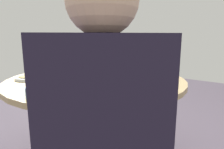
{
  "coord_description": "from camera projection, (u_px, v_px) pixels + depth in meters",
  "views": [
    {
      "loc": [
        -1.03,
        -0.95,
        1.03
      ],
      "look_at": [
        0.07,
        -0.09,
        0.77
      ],
      "focal_mm": 30.43,
      "sensor_mm": 36.0,
      "label": 1
    }
  ],
  "objects": [
    {
      "name": "tea_cup_side",
      "position": [
        75.0,
        65.0,
        1.89
      ],
      "size": [
        0.08,
        0.08,
        0.07
      ],
      "primitive_type": "cylinder",
      "color": "white",
      "rests_on": "round_dining_table"
    },
    {
      "name": "dish_tofu_braise",
      "position": [
        65.0,
        81.0,
        1.23
      ],
      "size": [
        0.23,
        0.23,
        0.04
      ],
      "color": "white",
      "rests_on": "round_dining_table"
    },
    {
      "name": "tea_cup_near",
      "position": [
        161.0,
        85.0,
        1.07
      ],
      "size": [
        0.06,
        0.06,
        0.06
      ],
      "primitive_type": "cylinder",
      "color": "silver",
      "rests_on": "round_dining_table"
    },
    {
      "name": "soup_bowl",
      "position": [
        114.0,
        83.0,
        1.12
      ],
      "size": [
        0.29,
        0.3,
        0.06
      ],
      "color": "white",
      "rests_on": "round_dining_table"
    },
    {
      "name": "rice_bowl",
      "position": [
        137.0,
        65.0,
        1.72
      ],
      "size": [
        0.32,
        0.32,
        0.11
      ],
      "color": "#B2B5BA",
      "rests_on": "round_dining_table"
    },
    {
      "name": "diner_left",
      "position": [
        103.0,
        127.0,
        0.55
      ],
      "size": [
        0.47,
        0.47,
        0.76
      ],
      "color": "#2D333D",
      "rests_on": "stool_for_diner_left"
    },
    {
      "name": "dish_noodles",
      "position": [
        31.0,
        77.0,
        1.36
      ],
      "size": [
        0.21,
        0.21,
        0.04
      ],
      "color": "silver",
      "rests_on": "round_dining_table"
    },
    {
      "name": "dish_greens",
      "position": [
        94.0,
        70.0,
        1.64
      ],
      "size": [
        0.23,
        0.23,
        0.05
      ],
      "color": "silver",
      "rests_on": "round_dining_table"
    },
    {
      "name": "round_dining_table",
      "position": [
        97.0,
        96.0,
        1.45
      ],
      "size": [
        1.28,
        1.28,
        0.75
      ],
      "color": "#99999E",
      "rests_on": "ground"
    },
    {
      "name": "green_bottle",
      "position": [
        79.0,
        78.0,
        0.94
      ],
      "size": [
        0.08,
        0.08,
        0.24
      ],
      "color": "#2B7947",
      "rests_on": "round_dining_table"
    },
    {
      "name": "tea_cup_far",
      "position": [
        34.0,
        92.0,
        0.94
      ],
      "size": [
        0.08,
        0.08,
        0.05
      ],
      "primitive_type": "cylinder",
      "color": "#375F92",
      "rests_on": "round_dining_table"
    },
    {
      "name": "dish_eggplant",
      "position": [
        163.0,
        74.0,
        1.45
      ],
      "size": [
        0.19,
        0.19,
        0.04
      ],
      "color": "white",
      "rests_on": "round_dining_table"
    }
  ]
}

